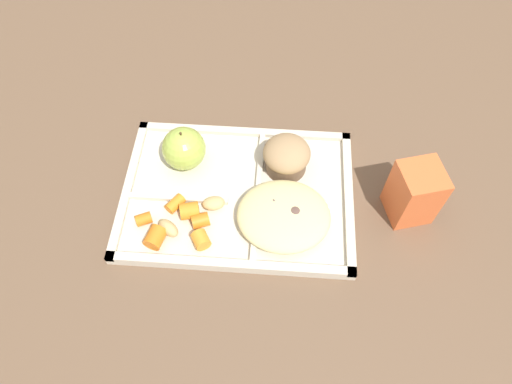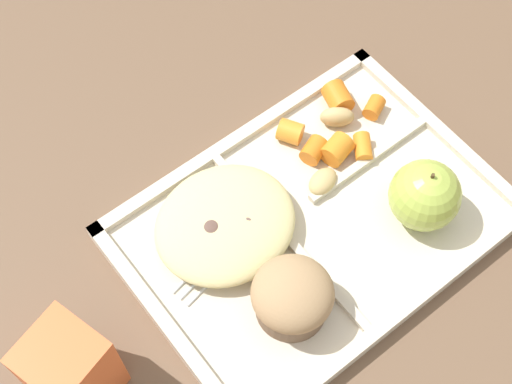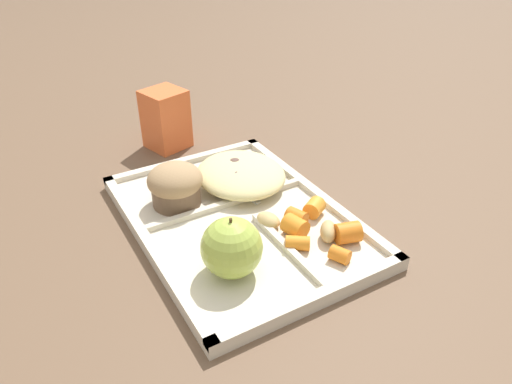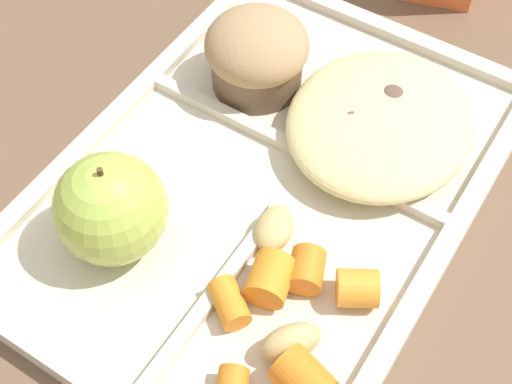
{
  "view_description": "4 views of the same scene",
  "coord_description": "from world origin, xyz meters",
  "px_view_note": "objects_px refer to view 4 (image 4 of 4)",
  "views": [
    {
      "loc": [
        0.06,
        -0.4,
        0.66
      ],
      "look_at": [
        0.03,
        -0.0,
        0.02
      ],
      "focal_mm": 32.44,
      "sensor_mm": 36.0,
      "label": 1
    },
    {
      "loc": [
        0.26,
        0.24,
        0.71
      ],
      "look_at": [
        0.03,
        -0.06,
        0.03
      ],
      "focal_mm": 53.05,
      "sensor_mm": 36.0,
      "label": 2
    },
    {
      "loc": [
        -0.49,
        0.26,
        0.4
      ],
      "look_at": [
        0.01,
        -0.04,
        0.04
      ],
      "focal_mm": 34.0,
      "sensor_mm": 36.0,
      "label": 3
    },
    {
      "loc": [
        -0.26,
        -0.16,
        0.43
      ],
      "look_at": [
        -0.04,
        -0.01,
        0.05
      ],
      "focal_mm": 51.34,
      "sensor_mm": 36.0,
      "label": 4
    }
  ],
  "objects_px": {
    "lunch_tray": "(268,186)",
    "plastic_fork": "(366,109)",
    "green_apple": "(111,209)",
    "bran_muffin": "(257,53)"
  },
  "relations": [
    {
      "from": "lunch_tray",
      "to": "bran_muffin",
      "type": "xyz_separation_m",
      "value": [
        0.08,
        0.06,
        0.04
      ]
    },
    {
      "from": "green_apple",
      "to": "bran_muffin",
      "type": "relative_size",
      "value": 0.99
    },
    {
      "from": "green_apple",
      "to": "plastic_fork",
      "type": "height_order",
      "value": "green_apple"
    },
    {
      "from": "bran_muffin",
      "to": "plastic_fork",
      "type": "bearing_deg",
      "value": -76.51
    },
    {
      "from": "lunch_tray",
      "to": "plastic_fork",
      "type": "bearing_deg",
      "value": -15.13
    },
    {
      "from": "lunch_tray",
      "to": "green_apple",
      "type": "relative_size",
      "value": 4.87
    },
    {
      "from": "lunch_tray",
      "to": "plastic_fork",
      "type": "distance_m",
      "value": 0.1
    },
    {
      "from": "lunch_tray",
      "to": "plastic_fork",
      "type": "xyz_separation_m",
      "value": [
        0.1,
        -0.03,
        0.01
      ]
    },
    {
      "from": "green_apple",
      "to": "bran_muffin",
      "type": "bearing_deg",
      "value": 0.0
    },
    {
      "from": "green_apple",
      "to": "bran_muffin",
      "type": "distance_m",
      "value": 0.17
    }
  ]
}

